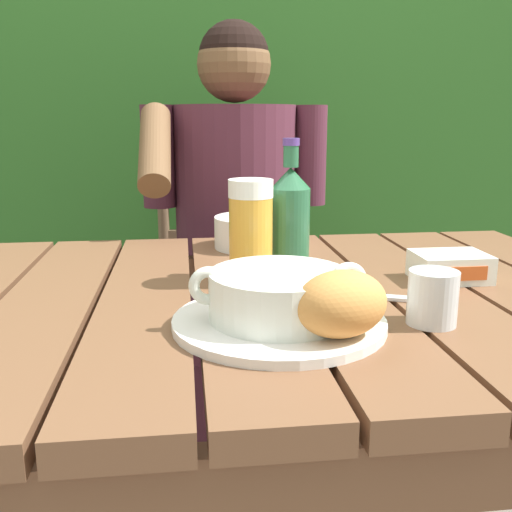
# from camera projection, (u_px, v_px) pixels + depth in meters

# --- Properties ---
(dining_table) EXTENTS (1.29, 0.82, 0.75)m
(dining_table) POSITION_uv_depth(u_px,v_px,m) (240.00, 350.00, 0.93)
(dining_table) COLOR brown
(dining_table) RESTS_ON ground_plane
(hedge_backdrop) EXTENTS (3.03, 0.87, 2.86)m
(hedge_backdrop) POSITION_uv_depth(u_px,v_px,m) (235.00, 83.00, 2.28)
(hedge_backdrop) COLOR #2A5D22
(hedge_backdrop) RESTS_ON ground_plane
(chair_near_diner) EXTENTS (0.44, 0.42, 1.02)m
(chair_near_diner) POSITION_uv_depth(u_px,v_px,m) (232.00, 294.00, 1.79)
(chair_near_diner) COLOR brown
(chair_near_diner) RESTS_ON ground_plane
(person_eating) EXTENTS (0.48, 0.47, 1.25)m
(person_eating) POSITION_uv_depth(u_px,v_px,m) (236.00, 225.00, 1.54)
(person_eating) COLOR #502433
(person_eating) RESTS_ON ground_plane
(serving_plate) EXTENTS (0.28, 0.28, 0.01)m
(serving_plate) POSITION_uv_depth(u_px,v_px,m) (279.00, 322.00, 0.75)
(serving_plate) COLOR white
(serving_plate) RESTS_ON dining_table
(soup_bowl) EXTENTS (0.23, 0.18, 0.07)m
(soup_bowl) POSITION_uv_depth(u_px,v_px,m) (279.00, 294.00, 0.74)
(soup_bowl) COLOR white
(soup_bowl) RESTS_ON serving_plate
(bread_roll) EXTENTS (0.14, 0.12, 0.08)m
(bread_roll) POSITION_uv_depth(u_px,v_px,m) (341.00, 304.00, 0.68)
(bread_roll) COLOR #D08A43
(bread_roll) RESTS_ON serving_plate
(beer_glass) EXTENTS (0.07, 0.07, 0.17)m
(beer_glass) POSITION_uv_depth(u_px,v_px,m) (251.00, 232.00, 0.93)
(beer_glass) COLOR gold
(beer_glass) RESTS_ON dining_table
(beer_bottle) EXTENTS (0.07, 0.07, 0.23)m
(beer_bottle) POSITION_uv_depth(u_px,v_px,m) (290.00, 220.00, 0.97)
(beer_bottle) COLOR #2A633F
(beer_bottle) RESTS_ON dining_table
(water_glass_small) EXTENTS (0.06, 0.06, 0.07)m
(water_glass_small) POSITION_uv_depth(u_px,v_px,m) (433.00, 298.00, 0.75)
(water_glass_small) COLOR silver
(water_glass_small) RESTS_ON dining_table
(butter_tub) EXTENTS (0.12, 0.09, 0.05)m
(butter_tub) POSITION_uv_depth(u_px,v_px,m) (450.00, 267.00, 0.96)
(butter_tub) COLOR white
(butter_tub) RESTS_ON dining_table
(table_knife) EXTENTS (0.14, 0.07, 0.01)m
(table_knife) POSITION_uv_depth(u_px,v_px,m) (377.00, 296.00, 0.86)
(table_knife) COLOR silver
(table_knife) RESTS_ON dining_table
(diner_bowl) EXTENTS (0.15, 0.15, 0.06)m
(diner_bowl) POSITION_uv_depth(u_px,v_px,m) (252.00, 232.00, 1.19)
(diner_bowl) COLOR white
(diner_bowl) RESTS_ON dining_table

